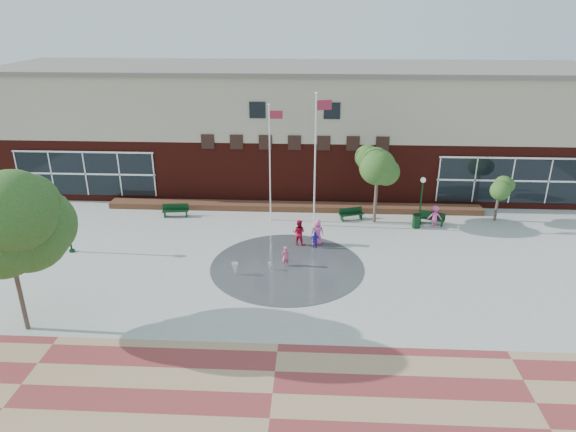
{
  "coord_description": "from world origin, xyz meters",
  "views": [
    {
      "loc": [
        1.35,
        -21.95,
        13.19
      ],
      "look_at": [
        0.0,
        4.0,
        2.6
      ],
      "focal_mm": 32.0,
      "sensor_mm": 36.0,
      "label": 1
    }
  ],
  "objects_px": {
    "bench_left": "(176,213)",
    "flagpole_right": "(316,154)",
    "trash_can": "(416,221)",
    "child_splash": "(285,256)",
    "tree_big_left": "(3,220)",
    "flagpole_left": "(270,158)"
  },
  "relations": [
    {
      "from": "flagpole_left",
      "to": "trash_can",
      "type": "relative_size",
      "value": 8.51
    },
    {
      "from": "child_splash",
      "to": "flagpole_left",
      "type": "bearing_deg",
      "value": -104.68
    },
    {
      "from": "bench_left",
      "to": "flagpole_right",
      "type": "bearing_deg",
      "value": -13.39
    },
    {
      "from": "flagpole_right",
      "to": "tree_big_left",
      "type": "xyz_separation_m",
      "value": [
        -12.62,
        -12.28,
        0.42
      ]
    },
    {
      "from": "flagpole_right",
      "to": "bench_left",
      "type": "xyz_separation_m",
      "value": [
        -9.42,
        1.03,
        -4.51
      ]
    },
    {
      "from": "flagpole_left",
      "to": "tree_big_left",
      "type": "height_order",
      "value": "flagpole_left"
    },
    {
      "from": "flagpole_left",
      "to": "bench_left",
      "type": "relative_size",
      "value": 4.31
    },
    {
      "from": "flagpole_right",
      "to": "tree_big_left",
      "type": "height_order",
      "value": "flagpole_right"
    },
    {
      "from": "bench_left",
      "to": "tree_big_left",
      "type": "relative_size",
      "value": 0.25
    },
    {
      "from": "trash_can",
      "to": "child_splash",
      "type": "relative_size",
      "value": 0.76
    },
    {
      "from": "tree_big_left",
      "to": "child_splash",
      "type": "xyz_separation_m",
      "value": [
        11.04,
        6.53,
        -4.61
      ]
    },
    {
      "from": "flagpole_right",
      "to": "trash_can",
      "type": "distance_m",
      "value": 7.85
    },
    {
      "from": "flagpole_left",
      "to": "bench_left",
      "type": "distance_m",
      "value": 7.67
    },
    {
      "from": "flagpole_right",
      "to": "tree_big_left",
      "type": "distance_m",
      "value": 17.61
    },
    {
      "from": "child_splash",
      "to": "flagpole_right",
      "type": "bearing_deg",
      "value": -131.38
    },
    {
      "from": "flagpole_left",
      "to": "trash_can",
      "type": "distance_m",
      "value": 10.21
    },
    {
      "from": "flagpole_right",
      "to": "tree_big_left",
      "type": "relative_size",
      "value": 1.18
    },
    {
      "from": "child_splash",
      "to": "tree_big_left",
      "type": "bearing_deg",
      "value": 4.54
    },
    {
      "from": "bench_left",
      "to": "trash_can",
      "type": "distance_m",
      "value": 15.99
    },
    {
      "from": "trash_can",
      "to": "flagpole_right",
      "type": "bearing_deg",
      "value": 179.97
    },
    {
      "from": "tree_big_left",
      "to": "trash_can",
      "type": "bearing_deg",
      "value": 32.65
    },
    {
      "from": "trash_can",
      "to": "child_splash",
      "type": "distance_m",
      "value": 9.95
    }
  ]
}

